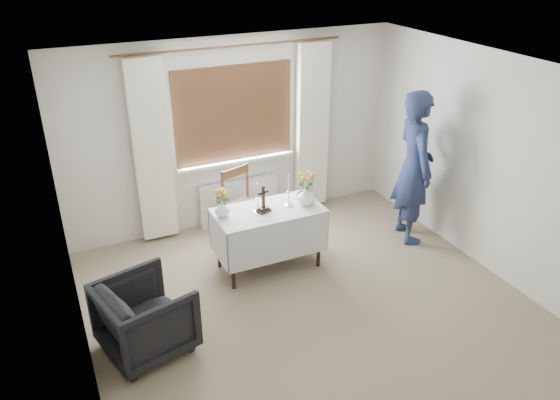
% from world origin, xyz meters
% --- Properties ---
extents(ground, '(5.00, 5.00, 0.00)m').
position_xyz_m(ground, '(0.00, 0.00, 0.00)').
color(ground, gray).
rests_on(ground, ground).
extents(altar_table, '(1.24, 0.64, 0.76)m').
position_xyz_m(altar_table, '(-0.09, 1.19, 0.38)').
color(altar_table, silver).
rests_on(altar_table, ground).
extents(wooden_chair, '(0.58, 0.58, 0.99)m').
position_xyz_m(wooden_chair, '(-0.13, 1.82, 0.50)').
color(wooden_chair, brown).
rests_on(wooden_chair, ground).
extents(armchair, '(0.96, 0.95, 0.72)m').
position_xyz_m(armchair, '(-1.72, 0.38, 0.36)').
color(armchair, black).
rests_on(armchair, ground).
extents(person, '(0.63, 0.81, 1.96)m').
position_xyz_m(person, '(1.84, 1.10, 0.98)').
color(person, navy).
rests_on(person, ground).
extents(radiator, '(1.10, 0.10, 0.60)m').
position_xyz_m(radiator, '(0.00, 2.42, 0.30)').
color(radiator, silver).
rests_on(radiator, ground).
extents(wooden_cross, '(0.18, 0.15, 0.32)m').
position_xyz_m(wooden_cross, '(-0.16, 1.18, 0.92)').
color(wooden_cross, black).
rests_on(wooden_cross, altar_table).
extents(candlestick_left, '(0.12, 0.12, 0.36)m').
position_xyz_m(candlestick_left, '(-0.22, 1.20, 0.94)').
color(candlestick_left, silver).
rests_on(candlestick_left, altar_table).
extents(candlestick_right, '(0.14, 0.14, 0.38)m').
position_xyz_m(candlestick_right, '(0.16, 1.19, 0.95)').
color(candlestick_right, silver).
rests_on(candlestick_right, altar_table).
extents(flower_vase_left, '(0.22, 0.22, 0.18)m').
position_xyz_m(flower_vase_left, '(-0.62, 1.27, 0.85)').
color(flower_vase_left, white).
rests_on(flower_vase_left, altar_table).
extents(flower_vase_right, '(0.24, 0.24, 0.21)m').
position_xyz_m(flower_vase_right, '(0.36, 1.14, 0.87)').
color(flower_vase_right, white).
rests_on(flower_vase_right, altar_table).
extents(wicker_basket, '(0.23, 0.23, 0.07)m').
position_xyz_m(wicker_basket, '(0.41, 1.28, 0.80)').
color(wicker_basket, brown).
rests_on(wicker_basket, altar_table).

